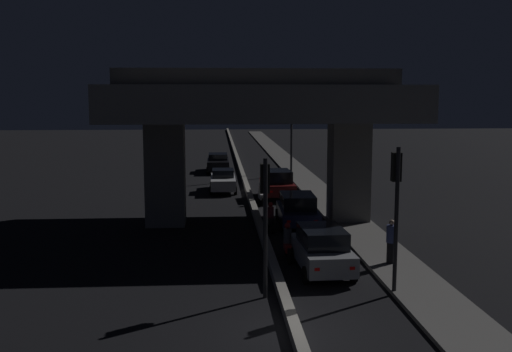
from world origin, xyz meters
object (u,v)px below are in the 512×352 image
(motorcycle_red_filtering_near, at_px, (287,244))
(car_white_lead_oncoming, at_px, (223,180))
(motorcycle_black_filtering_mid, at_px, (271,218))
(pedestrian_on_sidewalk, at_px, (391,242))
(car_silver_lead, at_px, (322,249))
(car_dark_red_third, at_px, (277,184))
(car_dark_blue_second, at_px, (298,209))
(street_lamp, at_px, (287,116))
(car_black_second_oncoming, at_px, (218,162))
(traffic_light_right_of_median, at_px, (396,194))
(traffic_light_left_of_median, at_px, (265,203))
(motorcycle_white_filtering_far, at_px, (261,195))

(motorcycle_red_filtering_near, bearing_deg, car_white_lead_oncoming, 8.74)
(motorcycle_black_filtering_mid, xyz_separation_m, pedestrian_on_sidewalk, (4.10, -6.48, 0.38))
(car_silver_lead, relative_size, motorcycle_red_filtering_near, 2.12)
(car_silver_lead, relative_size, car_dark_red_third, 1.03)
(car_dark_blue_second, distance_m, car_dark_red_third, 8.21)
(street_lamp, bearing_deg, car_dark_blue_second, -95.06)
(car_white_lead_oncoming, bearing_deg, car_black_second_oncoming, -178.22)
(traffic_light_right_of_median, xyz_separation_m, motorcycle_black_filtering_mid, (-3.25, 9.64, -2.77))
(car_silver_lead, bearing_deg, car_black_second_oncoming, 4.77)
(car_dark_red_third, relative_size, car_white_lead_oncoming, 0.91)
(street_lamp, relative_size, car_black_second_oncoming, 1.75)
(street_lamp, bearing_deg, traffic_light_left_of_median, -98.08)
(car_white_lead_oncoming, relative_size, pedestrian_on_sidewalk, 2.64)
(traffic_light_right_of_median, distance_m, motorcycle_white_filtering_far, 17.36)
(street_lamp, height_order, car_silver_lead, street_lamp)
(motorcycle_black_filtering_mid, bearing_deg, car_silver_lead, -171.87)
(traffic_light_right_of_median, bearing_deg, car_black_second_oncoming, 99.98)
(street_lamp, xyz_separation_m, car_silver_lead, (-1.88, -27.19, -4.00))
(car_black_second_oncoming, xyz_separation_m, pedestrian_on_sidewalk, (6.59, -29.48, 0.18))
(traffic_light_right_of_median, relative_size, street_lamp, 0.60)
(motorcycle_red_filtering_near, bearing_deg, street_lamp, -5.67)
(pedestrian_on_sidewalk, bearing_deg, street_lamp, 92.00)
(traffic_light_right_of_median, distance_m, car_dark_red_third, 19.27)
(car_dark_red_third, bearing_deg, street_lamp, -12.32)
(motorcycle_black_filtering_mid, bearing_deg, car_black_second_oncoming, 3.84)
(car_black_second_oncoming, bearing_deg, traffic_light_right_of_median, 10.08)
(street_lamp, height_order, motorcycle_black_filtering_mid, street_lamp)
(car_dark_blue_second, bearing_deg, motorcycle_white_filtering_far, 14.48)
(car_dark_blue_second, relative_size, pedestrian_on_sidewalk, 2.49)
(car_silver_lead, relative_size, car_dark_blue_second, 0.99)
(car_white_lead_oncoming, bearing_deg, pedestrian_on_sidewalk, 18.69)
(traffic_light_right_of_median, relative_size, car_black_second_oncoming, 1.06)
(car_dark_blue_second, relative_size, motorcycle_white_filtering_far, 2.30)
(traffic_light_left_of_median, distance_m, motorcycle_red_filtering_near, 5.21)
(street_lamp, height_order, motorcycle_white_filtering_far, street_lamp)
(car_dark_red_third, bearing_deg, traffic_light_right_of_median, -176.53)
(motorcycle_red_filtering_near, relative_size, pedestrian_on_sidewalk, 1.16)
(car_white_lead_oncoming, height_order, car_black_second_oncoming, car_black_second_oncoming)
(car_dark_blue_second, xyz_separation_m, pedestrian_on_sidewalk, (2.61, -7.64, 0.16))
(car_dark_blue_second, xyz_separation_m, car_white_lead_oncoming, (-3.67, 11.09, -0.06))
(street_lamp, distance_m, motorcycle_white_filtering_far, 14.03)
(traffic_light_right_of_median, height_order, car_dark_red_third, traffic_light_right_of_median)
(motorcycle_red_filtering_near, distance_m, pedestrian_on_sidewalk, 4.10)
(street_lamp, distance_m, car_dark_red_third, 11.67)
(car_silver_lead, bearing_deg, car_white_lead_oncoming, 7.82)
(traffic_light_left_of_median, bearing_deg, pedestrian_on_sidewalk, 31.46)
(street_lamp, bearing_deg, car_dark_red_third, -99.88)
(traffic_light_right_of_median, xyz_separation_m, motorcycle_red_filtering_near, (-3.05, 4.38, -2.74))
(car_black_second_oncoming, bearing_deg, motorcycle_red_filtering_near, 5.54)
(car_dark_red_third, bearing_deg, motorcycle_red_filtering_near, 173.32)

